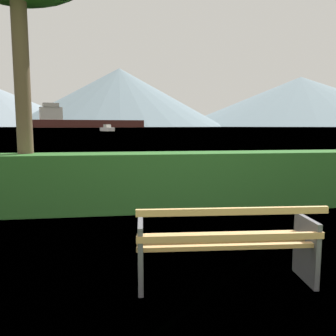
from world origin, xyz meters
name	(u,v)px	position (x,y,z in m)	size (l,w,h in m)	color
ground_plane	(224,282)	(0.00, 0.00, 0.00)	(1400.00, 1400.00, 0.00)	#4C6B33
water_surface	(121,127)	(0.00, 308.77, 0.00)	(620.00, 620.00, 0.00)	#7A99A8
park_bench	(226,244)	(0.00, -0.06, 0.43)	(1.84, 0.68, 0.87)	tan
hedge_row	(175,181)	(0.00, 3.23, 0.55)	(7.92, 0.78, 1.11)	#285B23
cargo_ship_large	(80,121)	(-33.22, 290.36, 5.38)	(92.89, 37.89, 19.24)	#471E19
sailboat_mid	(107,129)	(-4.68, 100.82, 0.71)	(4.52, 6.22, 1.97)	silver
distant_hills	(194,101)	(123.82, 570.64, 41.75)	(895.17, 434.05, 88.93)	gray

